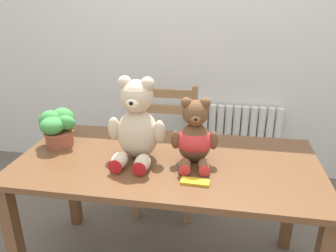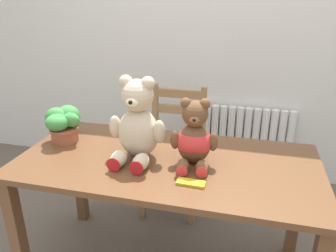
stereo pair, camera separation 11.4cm
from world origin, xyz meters
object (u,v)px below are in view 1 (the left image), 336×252
(teddy_bear_right, at_px, (195,137))
(chocolate_bar, at_px, (195,182))
(teddy_bear_left, at_px, (137,125))
(potted_plant, at_px, (58,126))
(wooden_chair_behind, at_px, (167,147))

(teddy_bear_right, height_order, chocolate_bar, teddy_bear_right)
(teddy_bear_right, xyz_separation_m, chocolate_bar, (0.02, -0.19, -0.12))
(teddy_bear_left, xyz_separation_m, potted_plant, (-0.46, 0.09, -0.07))
(potted_plant, distance_m, chocolate_bar, 0.82)
(teddy_bear_right, xyz_separation_m, potted_plant, (-0.74, 0.08, -0.02))
(potted_plant, xyz_separation_m, chocolate_bar, (0.76, -0.27, -0.10))
(wooden_chair_behind, xyz_separation_m, teddy_bear_left, (-0.03, -0.68, 0.44))
(teddy_bear_left, xyz_separation_m, teddy_bear_right, (0.28, 0.01, -0.05))
(teddy_bear_right, relative_size, potted_plant, 1.52)
(wooden_chair_behind, distance_m, chocolate_bar, 0.95)
(teddy_bear_left, bearing_deg, potted_plant, -9.23)
(teddy_bear_left, bearing_deg, chocolate_bar, 149.55)
(wooden_chair_behind, xyz_separation_m, potted_plant, (-0.49, -0.59, 0.36))
(wooden_chair_behind, distance_m, teddy_bear_right, 0.82)
(teddy_bear_right, distance_m, chocolate_bar, 0.23)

